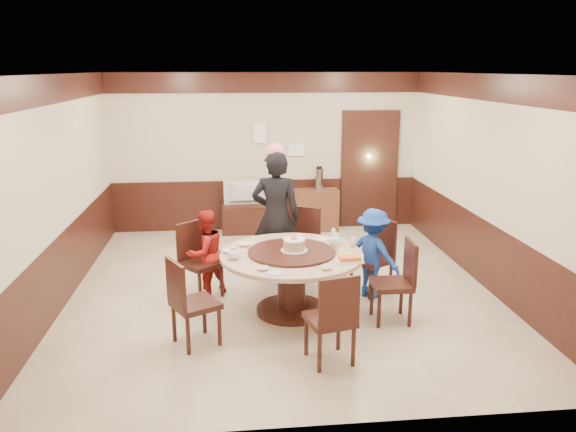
{
  "coord_description": "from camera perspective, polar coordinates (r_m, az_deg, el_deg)",
  "views": [
    {
      "loc": [
        -0.65,
        -7.01,
        2.88
      ],
      "look_at": [
        0.05,
        -0.34,
        1.1
      ],
      "focal_mm": 35.0,
      "sensor_mm": 36.0,
      "label": 1
    }
  ],
  "objects": [
    {
      "name": "chair_5",
      "position": [
        6.7,
        10.6,
        -8.0
      ],
      "size": [
        0.46,
        0.45,
        0.97
      ],
      "rotation": [
        0.0,
        0.0,
        7.83
      ],
      "color": "black",
      "rests_on": "ground"
    },
    {
      "name": "bowl_3",
      "position": [
        6.58,
        6.03,
        -3.87
      ],
      "size": [
        0.15,
        0.15,
        0.05
      ],
      "primitive_type": "imported",
      "color": "white",
      "rests_on": "banquet_table"
    },
    {
      "name": "person_red",
      "position": [
        7.31,
        -8.38,
        -3.73
      ],
      "size": [
        0.7,
        0.68,
        1.14
      ],
      "primitive_type": "imported",
      "rotation": [
        0.0,
        0.0,
        3.79
      ],
      "color": "#A71B16",
      "rests_on": "ground"
    },
    {
      "name": "side_cabinet",
      "position": [
        10.22,
        2.84,
        0.65
      ],
      "size": [
        0.8,
        0.4,
        0.75
      ],
      "primitive_type": "cube",
      "color": "brown",
      "rests_on": "ground"
    },
    {
      "name": "bowl_0",
      "position": [
        6.93,
        -4.47,
        -2.9
      ],
      "size": [
        0.15,
        0.15,
        0.04
      ],
      "primitive_type": "imported",
      "color": "white",
      "rests_on": "banquet_table"
    },
    {
      "name": "chair_4",
      "position": [
        5.73,
        4.34,
        -11.85
      ],
      "size": [
        0.53,
        0.54,
        0.97
      ],
      "rotation": [
        0.0,
        0.0,
        6.51
      ],
      "color": "black",
      "rests_on": "ground"
    },
    {
      "name": "teapot_left",
      "position": [
        6.46,
        -5.56,
        -3.88
      ],
      "size": [
        0.17,
        0.15,
        0.13
      ],
      "primitive_type": "ellipsoid",
      "color": "white",
      "rests_on": "banquet_table"
    },
    {
      "name": "chair_1",
      "position": [
        7.94,
        1.4,
        -4.05
      ],
      "size": [
        0.59,
        0.6,
        0.97
      ],
      "rotation": [
        0.0,
        0.0,
        2.66
      ],
      "color": "black",
      "rests_on": "ground"
    },
    {
      "name": "saucer_far",
      "position": [
        7.18,
        3.49,
        -2.35
      ],
      "size": [
        0.18,
        0.18,
        0.01
      ],
      "primitive_type": "cylinder",
      "color": "white",
      "rests_on": "banquet_table"
    },
    {
      "name": "room",
      "position": [
        7.28,
        -0.63,
        0.54
      ],
      "size": [
        6.0,
        6.04,
        2.84
      ],
      "color": "beige",
      "rests_on": "ground"
    },
    {
      "name": "shrimp_platter",
      "position": [
        6.4,
        6.28,
        -4.38
      ],
      "size": [
        0.3,
        0.2,
        0.06
      ],
      "color": "white",
      "rests_on": "banquet_table"
    },
    {
      "name": "person_standing",
      "position": [
        7.63,
        -1.23,
        -0.08
      ],
      "size": [
        0.74,
        0.56,
        1.82
      ],
      "primitive_type": "imported",
      "rotation": [
        0.0,
        0.0,
        2.95
      ],
      "color": "black",
      "rests_on": "ground"
    },
    {
      "name": "chair_2",
      "position": [
        7.34,
        -8.86,
        -5.85
      ],
      "size": [
        0.62,
        0.62,
        0.97
      ],
      "rotation": [
        0.0,
        0.0,
        3.86
      ],
      "color": "black",
      "rests_on": "ground"
    },
    {
      "name": "teapot_right",
      "position": [
        6.96,
        4.81,
        -2.48
      ],
      "size": [
        0.17,
        0.15,
        0.13
      ],
      "primitive_type": "ellipsoid",
      "color": "white",
      "rests_on": "banquet_table"
    },
    {
      "name": "notice_left",
      "position": [
        10.04,
        -2.87,
        8.38
      ],
      "size": [
        0.25,
        0.0,
        0.35
      ],
      "primitive_type": "cube",
      "color": "white",
      "rests_on": "room"
    },
    {
      "name": "saucer_near",
      "position": [
        6.02,
        -1.33,
        -5.79
      ],
      "size": [
        0.18,
        0.18,
        0.01
      ],
      "primitive_type": "cylinder",
      "color": "white",
      "rests_on": "banquet_table"
    },
    {
      "name": "bowl_4",
      "position": [
        6.7,
        -5.97,
        -3.55
      ],
      "size": [
        0.17,
        0.17,
        0.04
      ],
      "primitive_type": "imported",
      "color": "white",
      "rests_on": "banquet_table"
    },
    {
      "name": "chair_3",
      "position": [
        6.14,
        -9.51,
        -10.13
      ],
      "size": [
        0.6,
        0.6,
        0.97
      ],
      "rotation": [
        0.0,
        0.0,
        5.21
      ],
      "color": "black",
      "rests_on": "ground"
    },
    {
      "name": "banquet_table",
      "position": [
        6.72,
        0.36,
        -5.54
      ],
      "size": [
        1.7,
        1.7,
        0.78
      ],
      "color": "black",
      "rests_on": "ground"
    },
    {
      "name": "person_blue",
      "position": [
        7.24,
        8.62,
        -3.79
      ],
      "size": [
        0.83,
        0.85,
        1.17
      ],
      "primitive_type": "imported",
      "rotation": [
        0.0,
        0.0,
        2.31
      ],
      "color": "#183C9B",
      "rests_on": "ground"
    },
    {
      "name": "bottle_2",
      "position": [
        7.08,
        4.65,
        -2.0
      ],
      "size": [
        0.06,
        0.06,
        0.16
      ],
      "primitive_type": "cylinder",
      "color": "silver",
      "rests_on": "banquet_table"
    },
    {
      "name": "bowl_2",
      "position": [
        6.12,
        -2.62,
        -5.35
      ],
      "size": [
        0.14,
        0.14,
        0.03
      ],
      "primitive_type": "imported",
      "color": "white",
      "rests_on": "banquet_table"
    },
    {
      "name": "bottle_0",
      "position": [
        6.67,
        4.91,
        -3.07
      ],
      "size": [
        0.06,
        0.06,
        0.16
      ],
      "primitive_type": "cylinder",
      "color": "silver",
      "rests_on": "banquet_table"
    },
    {
      "name": "television",
      "position": [
        9.99,
        -4.35,
        2.34
      ],
      "size": [
        0.77,
        0.13,
        0.44
      ],
      "primitive_type": "imported",
      "rotation": [
        0.0,
        0.0,
        3.18
      ],
      "color": "gray",
      "rests_on": "tv_stand"
    },
    {
      "name": "bowl_1",
      "position": [
        6.14,
        3.9,
        -5.25
      ],
      "size": [
        0.13,
        0.13,
        0.04
      ],
      "primitive_type": "imported",
      "color": "white",
      "rests_on": "banquet_table"
    },
    {
      "name": "thermos",
      "position": [
        10.1,
        3.18,
        3.77
      ],
      "size": [
        0.15,
        0.15,
        0.38
      ],
      "primitive_type": "cylinder",
      "color": "silver",
      "rests_on": "side_cabinet"
    },
    {
      "name": "tv_stand",
      "position": [
        10.11,
        -4.3,
        -0.26
      ],
      "size": [
        0.85,
        0.45,
        0.5
      ],
      "primitive_type": "cube",
      "color": "black",
      "rests_on": "ground"
    },
    {
      "name": "bottle_1",
      "position": [
        6.76,
        6.57,
        -2.88
      ],
      "size": [
        0.06,
        0.06,
        0.16
      ],
      "primitive_type": "cylinder",
      "color": "silver",
      "rests_on": "banquet_table"
    },
    {
      "name": "chair_0",
      "position": [
        7.48,
        8.58,
        -5.45
      ],
      "size": [
        0.6,
        0.6,
        0.97
      ],
      "rotation": [
        0.0,
        0.0,
        2.08
      ],
      "color": "black",
      "rests_on": "ground"
    },
    {
      "name": "birthday_cake",
      "position": [
        6.62,
        0.62,
        -2.94
      ],
      "size": [
        0.32,
        0.32,
        0.21
      ],
      "color": "white",
      "rests_on": "banquet_table"
    },
    {
      "name": "bowl_5",
      "position": [
        7.22,
        0.89,
        -2.11
      ],
      "size": [
        0.13,
        0.13,
        0.04
      ],
      "primitive_type": "imported",
      "color": "white",
      "rests_on": "banquet_table"
    },
    {
      "name": "notice_right",
      "position": [
        10.13,
        0.85,
        6.75
      ],
      "size": [
        0.3,
        0.0,
        0.22
      ],
      "primitive_type": "cube",
      "color": "white",
      "rests_on": "room"
    }
  ]
}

